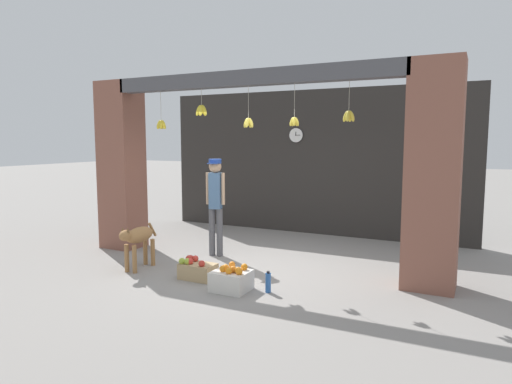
{
  "coord_description": "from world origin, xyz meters",
  "views": [
    {
      "loc": [
        3.37,
        -6.27,
        2.05
      ],
      "look_at": [
        0.0,
        0.47,
        1.19
      ],
      "focal_mm": 32.0,
      "sensor_mm": 36.0,
      "label": 1
    }
  ],
  "objects_px": {
    "wall_clock": "(296,135)",
    "water_bottle": "(268,283)",
    "shopkeeper": "(215,199)",
    "fruit_crate_apples": "(197,270)",
    "dog": "(138,238)",
    "fruit_crate_oranges": "(231,279)"
  },
  "relations": [
    {
      "from": "wall_clock",
      "to": "water_bottle",
      "type": "bearing_deg",
      "value": -73.35
    },
    {
      "from": "shopkeeper",
      "to": "fruit_crate_apples",
      "type": "xyz_separation_m",
      "value": [
        0.47,
        -1.3,
        -0.89
      ]
    },
    {
      "from": "water_bottle",
      "to": "wall_clock",
      "type": "relative_size",
      "value": 0.89
    },
    {
      "from": "shopkeeper",
      "to": "fruit_crate_apples",
      "type": "height_order",
      "value": "shopkeeper"
    },
    {
      "from": "dog",
      "to": "water_bottle",
      "type": "height_order",
      "value": "dog"
    },
    {
      "from": "dog",
      "to": "wall_clock",
      "type": "bearing_deg",
      "value": 160.26
    },
    {
      "from": "fruit_crate_oranges",
      "to": "water_bottle",
      "type": "relative_size",
      "value": 1.67
    },
    {
      "from": "dog",
      "to": "fruit_crate_apples",
      "type": "xyz_separation_m",
      "value": [
        1.11,
        -0.01,
        -0.37
      ]
    },
    {
      "from": "fruit_crate_apples",
      "to": "water_bottle",
      "type": "xyz_separation_m",
      "value": [
        1.2,
        -0.07,
        -0.0
      ]
    },
    {
      "from": "fruit_crate_oranges",
      "to": "fruit_crate_apples",
      "type": "bearing_deg",
      "value": 162.53
    },
    {
      "from": "shopkeeper",
      "to": "wall_clock",
      "type": "xyz_separation_m",
      "value": [
        0.48,
        2.58,
        1.13
      ]
    },
    {
      "from": "dog",
      "to": "wall_clock",
      "type": "relative_size",
      "value": 2.74
    },
    {
      "from": "shopkeeper",
      "to": "fruit_crate_oranges",
      "type": "relative_size",
      "value": 3.52
    },
    {
      "from": "fruit_crate_oranges",
      "to": "water_bottle",
      "type": "height_order",
      "value": "fruit_crate_oranges"
    },
    {
      "from": "shopkeeper",
      "to": "fruit_crate_oranges",
      "type": "distance_m",
      "value": 2.12
    },
    {
      "from": "wall_clock",
      "to": "fruit_crate_apples",
      "type": "bearing_deg",
      "value": -90.23
    },
    {
      "from": "water_bottle",
      "to": "wall_clock",
      "type": "distance_m",
      "value": 4.59
    },
    {
      "from": "fruit_crate_apples",
      "to": "wall_clock",
      "type": "height_order",
      "value": "wall_clock"
    },
    {
      "from": "dog",
      "to": "fruit_crate_apples",
      "type": "height_order",
      "value": "dog"
    },
    {
      "from": "fruit_crate_oranges",
      "to": "wall_clock",
      "type": "xyz_separation_m",
      "value": [
        -0.7,
        4.11,
        2.0
      ]
    },
    {
      "from": "fruit_crate_apples",
      "to": "water_bottle",
      "type": "relative_size",
      "value": 1.79
    },
    {
      "from": "shopkeeper",
      "to": "fruit_crate_oranges",
      "type": "height_order",
      "value": "shopkeeper"
    }
  ]
}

